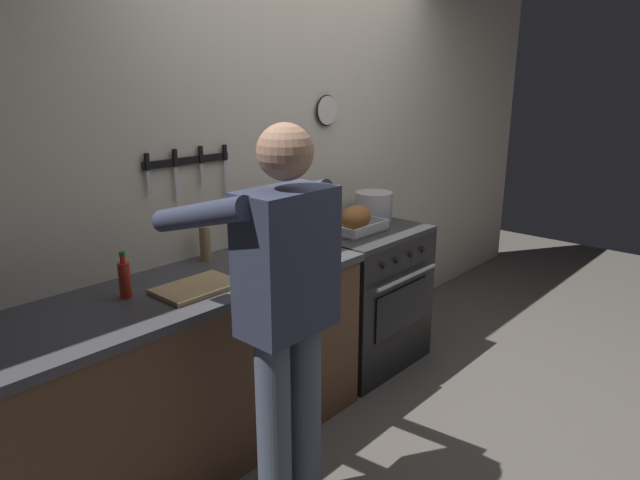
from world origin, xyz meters
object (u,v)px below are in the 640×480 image
Objects in this scene: person_cook at (284,306)px; bottle_wine_red at (262,228)px; stock_pot at (374,206)px; cutting_board at (197,287)px; roasting_pan at (356,221)px; bottle_vinegar at (205,242)px; bottle_hot_sauce at (125,279)px; stove at (361,296)px.

bottle_wine_red is (0.56, 0.73, 0.07)m from person_cook.
cutting_board is (-1.55, -0.18, -0.08)m from stock_pot.
roasting_pan reaches higher than cutting_board.
roasting_pan is 0.99m from bottle_vinegar.
bottle_hot_sauce is (-0.26, 0.15, 0.07)m from cutting_board.
cutting_board is at bearing -159.93° from bottle_wine_red.
stove is at bearing 5.37° from roasting_pan.
cutting_board reaches higher than stove.
stock_pot is (1.51, 0.69, 0.04)m from person_cook.
stove is 2.50× the size of cutting_board.
bottle_hot_sauce reaches higher than cutting_board.
stock_pot is 0.68× the size of cutting_board.
stock_pot is at bearing -6.11° from bottle_vinegar.
person_cook is at bearing -85.36° from cutting_board.
stock_pot is at bearing 21.08° from stove.
stock_pot is at bearing -78.82° from person_cook.
cutting_board is (-1.33, -0.09, 0.46)m from stove.
stock_pot is 1.20× the size of bottle_hot_sauce.
bottle_vinegar is (-1.04, 0.22, 0.55)m from stove.
stove is 0.53m from roasting_pan.
bottle_vinegar reaches higher than bottle_hot_sauce.
stove is at bearing -78.22° from person_cook.
cutting_board is at bearing -176.19° from roasting_pan.
person_cook reaches higher than bottle_hot_sauce.
cutting_board is at bearing -8.75° from person_cook.
bottle_hot_sauce is at bearing 177.81° from stove.
roasting_pan is at bearing -162.93° from stock_pot.
stove is 1.20m from bottle_vinegar.
bottle_wine_red reaches higher than stove.
stove is at bearing 3.91° from cutting_board.
person_cook is at bearing -153.62° from roasting_pan.
bottle_vinegar is at bearing -29.84° from person_cook.
stock_pot reaches higher than stove.
stock_pot is 0.96m from bottle_wine_red.
bottle_vinegar is (0.29, 0.31, 0.09)m from cutting_board.
person_cook is (-1.28, -0.60, 0.50)m from stove.
cutting_board is 1.53× the size of bottle_vinegar.
person_cook is 0.52m from cutting_board.
bottle_hot_sauce reaches higher than roasting_pan.
stock_pot is 0.83× the size of bottle_wine_red.
stove is 0.60m from stock_pot.
bottle_wine_red is at bearing 177.54° from stock_pot.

